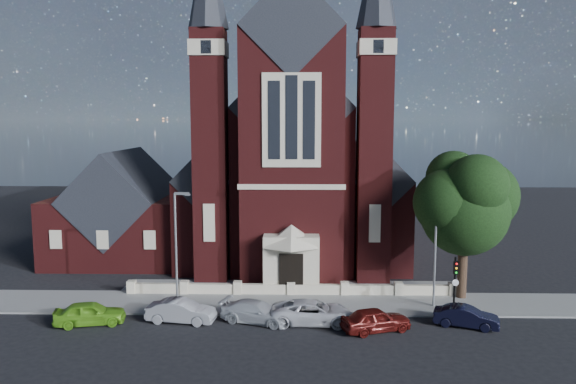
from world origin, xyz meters
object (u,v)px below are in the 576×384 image
at_px(street_lamp_right, 437,243).
at_px(traffic_signal, 455,278).
at_px(car_silver_a, 181,311).
at_px(car_dark_red, 376,320).
at_px(parish_hall, 125,216).
at_px(street_lamp_left, 177,242).
at_px(car_lime_van, 90,313).
at_px(car_white_suv, 313,312).
at_px(church, 294,168).
at_px(street_tree, 467,206).
at_px(car_navy, 466,317).
at_px(car_silver_b, 257,312).

distance_m(street_lamp_right, traffic_signal, 2.71).
xyz_separation_m(car_silver_a, car_dark_red, (12.40, -1.31, 0.01)).
xyz_separation_m(parish_hall, street_lamp_left, (8.09, -14.00, 0.59)).
xyz_separation_m(car_lime_van, car_silver_a, (5.75, 0.57, -0.02)).
bearing_deg(car_white_suv, church, 4.76).
distance_m(parish_hall, car_dark_red, 28.48).
xyz_separation_m(street_tree, car_dark_red, (-7.23, -6.25, -6.22)).
bearing_deg(street_tree, car_navy, -104.50).
xyz_separation_m(street_lamp_right, car_white_suv, (-8.59, -3.29, -3.85)).
relative_size(street_lamp_left, car_silver_b, 1.69).
distance_m(parish_hall, street_lamp_left, 16.18).
height_order(car_lime_van, car_white_suv, car_lime_van).
relative_size(car_lime_van, car_white_suv, 0.82).
distance_m(street_tree, car_navy, 8.40).
bearing_deg(car_lime_van, car_silver_a, -97.11).
distance_m(parish_hall, car_silver_b, 22.31).
relative_size(car_silver_b, car_dark_red, 1.09).
distance_m(traffic_signal, car_white_suv, 9.83).
distance_m(car_lime_van, car_navy, 23.98).
distance_m(street_tree, car_white_suv, 13.67).
relative_size(traffic_signal, car_navy, 0.99).
height_order(car_silver_b, car_white_suv, car_white_suv).
bearing_deg(street_lamp_right, car_navy, -73.17).
xyz_separation_m(car_lime_van, car_white_suv, (14.28, 0.51, -0.00)).
bearing_deg(parish_hall, car_dark_red, -40.95).
xyz_separation_m(car_lime_van, car_navy, (23.98, 0.13, -0.09)).
distance_m(street_lamp_left, car_silver_b, 7.65).
distance_m(street_lamp_left, traffic_signal, 19.08).
bearing_deg(parish_hall, car_silver_b, -51.05).
xyz_separation_m(street_lamp_left, traffic_signal, (18.91, -1.57, -2.02)).
height_order(street_tree, car_navy, street_tree).
distance_m(church, traffic_signal, 23.94).
bearing_deg(street_lamp_left, street_lamp_right, 0.00).
bearing_deg(street_lamp_left, car_silver_b, -28.64).
bearing_deg(car_silver_b, traffic_signal, -65.02).
height_order(parish_hall, street_tree, street_tree).
xyz_separation_m(traffic_signal, car_dark_red, (-5.63, -2.97, -1.84)).
bearing_deg(street_lamp_left, church, 67.34).
relative_size(street_tree, car_lime_van, 2.42).
bearing_deg(car_silver_a, car_lime_van, 103.25).
xyz_separation_m(church, street_lamp_left, (-7.91, -18.94, -3.59)).
bearing_deg(car_white_suv, parish_hall, 46.24).
bearing_deg(car_dark_red, car_white_suv, 53.13).
bearing_deg(car_silver_a, parish_hall, 35.06).
distance_m(car_silver_a, car_white_suv, 8.53).
relative_size(street_tree, car_dark_red, 2.45).
height_order(street_tree, car_lime_van, street_tree).
bearing_deg(car_navy, street_tree, 4.80).
height_order(street_lamp_right, car_white_suv, street_lamp_right).
bearing_deg(parish_hall, church, 17.16).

